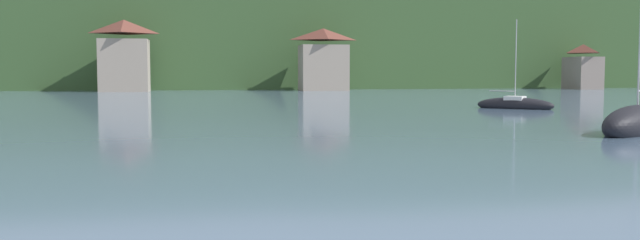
% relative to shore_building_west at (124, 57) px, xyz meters
% --- Properties ---
extents(wooded_hillside, '(352.00, 51.02, 42.56)m').
position_rel_shore_building_west_xyz_m(wooded_hillside, '(40.51, 34.51, 3.31)').
color(wooded_hillside, '#38562D').
rests_on(wooded_hillside, ground_plane).
extents(shore_building_west, '(6.87, 5.68, 9.93)m').
position_rel_shore_building_west_xyz_m(shore_building_west, '(0.00, 0.00, 0.00)').
color(shore_building_west, gray).
rests_on(shore_building_west, ground_plane).
extents(shore_building_westcentral, '(7.12, 5.08, 9.06)m').
position_rel_shore_building_west_xyz_m(shore_building_westcentral, '(28.08, -0.28, -0.42)').
color(shore_building_westcentral, gray).
rests_on(shore_building_westcentral, ground_plane).
extents(shore_building_central, '(4.24, 5.83, 7.11)m').
position_rel_shore_building_west_xyz_m(shore_building_central, '(70.19, 0.07, -1.37)').
color(shore_building_central, gray).
rests_on(shore_building_central, ground_plane).
extents(sailboat_far_4, '(5.30, 5.18, 6.94)m').
position_rel_shore_building_west_xyz_m(sailboat_far_4, '(33.06, -49.28, -4.52)').
color(sailboat_far_4, black).
rests_on(sailboat_far_4, ground_plane).
extents(sailboat_mid_7, '(6.52, 5.39, 9.80)m').
position_rel_shore_building_west_xyz_m(sailboat_mid_7, '(29.04, -68.44, -4.41)').
color(sailboat_mid_7, black).
rests_on(sailboat_mid_7, ground_plane).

